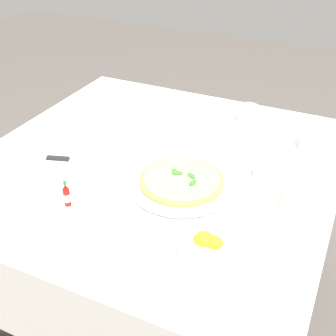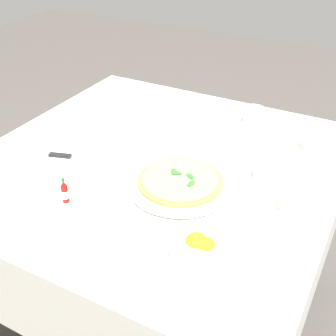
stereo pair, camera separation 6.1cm
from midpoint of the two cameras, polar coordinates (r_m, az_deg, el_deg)
The scene contains 15 objects.
ground_plane at distance 1.95m, azimuth -0.19°, elevation -17.83°, with size 8.00×8.00×0.00m, color #4C4742.
dining_table at distance 1.53m, azimuth -0.23°, elevation -3.10°, with size 1.16×1.16×0.74m.
pizza_plate at distance 1.33m, azimuth 2.91°, elevation -2.14°, with size 0.32×0.32×0.02m.
pizza at distance 1.32m, azimuth 2.93°, elevation -1.64°, with size 0.26×0.26×0.02m.
coffee_cup_center_back at distance 1.38m, azimuth 13.90°, elevation -0.71°, with size 0.13×0.13×0.06m.
coffee_cup_far_left at distance 1.71m, azimuth 12.10°, elevation 6.48°, with size 0.13×0.13×0.07m.
coffee_cup_near_right at distance 1.70m, azimuth -5.21°, elevation 6.66°, with size 0.13×0.13×0.06m.
water_glass_left_edge at distance 1.26m, azimuth 17.40°, elevation -3.85°, with size 0.07×0.07×0.11m.
water_glass_right_edge at distance 1.57m, azimuth 19.80°, elevation 3.34°, with size 0.07×0.07×0.11m.
napkin_folded at distance 1.50m, azimuth -14.32°, elevation 1.27°, with size 0.24×0.17×0.02m.
dinner_knife at distance 1.49m, azimuth -14.49°, elevation 1.74°, with size 0.19×0.08×0.01m.
citrus_bowl at distance 1.09m, azimuth 5.80°, elevation -10.52°, with size 0.15×0.15×0.07m.
hot_sauce_bottle at distance 1.28m, azimuth -11.95°, elevation -3.11°, with size 0.02×0.02×0.08m.
salt_shaker at distance 1.29m, azimuth -13.15°, elevation -3.30°, with size 0.03×0.03×0.06m.
pepper_shaker at distance 1.27m, azimuth -10.64°, elevation -3.57°, with size 0.03×0.03×0.06m.
Camera 2 is at (-0.62, 1.07, 1.51)m, focal length 46.84 mm.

